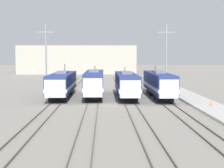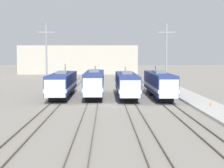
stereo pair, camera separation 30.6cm
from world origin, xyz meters
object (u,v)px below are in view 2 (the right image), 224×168
(locomotive_far_left, at_px, (62,84))
(catenary_tower_right, at_px, (166,57))
(locomotive_far_right, at_px, (159,84))
(locomotive_center_left, at_px, (94,83))
(traffic_cone, at_px, (211,103))
(locomotive_center_right, at_px, (127,84))
(catenary_tower_left, at_px, (46,57))

(locomotive_far_left, bearing_deg, catenary_tower_right, 12.99)
(locomotive_far_left, bearing_deg, locomotive_far_right, -4.31)
(locomotive_center_left, relative_size, traffic_cone, 29.73)
(locomotive_center_left, xyz_separation_m, catenary_tower_right, (12.02, 3.61, 4.04))
(locomotive_far_right, bearing_deg, locomotive_center_right, 176.11)
(locomotive_far_left, distance_m, catenary_tower_left, 6.48)
(locomotive_far_right, height_order, traffic_cone, locomotive_far_right)
(locomotive_center_left, xyz_separation_m, catenary_tower_left, (-8.13, 3.61, 4.04))
(locomotive_center_left, relative_size, locomotive_far_right, 0.98)
(traffic_cone, bearing_deg, locomotive_far_right, 113.76)
(traffic_cone, bearing_deg, catenary_tower_right, 100.56)
(locomotive_center_right, xyz_separation_m, catenary_tower_right, (6.96, 4.75, 4.16))
(locomotive_far_left, bearing_deg, traffic_cone, -31.47)
(locomotive_center_left, height_order, catenary_tower_right, catenary_tower_right)
(catenary_tower_right, xyz_separation_m, traffic_cone, (3.03, -16.26, -5.66))
(catenary_tower_right, bearing_deg, catenary_tower_left, 180.00)
(locomotive_far_right, relative_size, catenary_tower_left, 1.58)
(catenary_tower_left, bearing_deg, locomotive_center_right, -19.78)
(locomotive_far_left, relative_size, locomotive_center_left, 1.00)
(locomotive_far_right, height_order, catenary_tower_right, catenary_tower_right)
(locomotive_center_right, distance_m, locomotive_far_right, 5.08)
(locomotive_far_left, relative_size, catenary_tower_right, 1.55)
(catenary_tower_left, relative_size, traffic_cone, 19.15)
(locomotive_center_right, bearing_deg, locomotive_center_left, 167.35)
(locomotive_center_left, distance_m, locomotive_far_right, 10.25)
(locomotive_far_right, distance_m, catenary_tower_right, 6.80)
(locomotive_center_right, bearing_deg, locomotive_far_left, 175.48)
(locomotive_far_left, bearing_deg, catenary_tower_left, 127.79)
(catenary_tower_right, distance_m, traffic_cone, 17.48)
(locomotive_center_right, height_order, traffic_cone, locomotive_center_right)
(locomotive_far_left, bearing_deg, locomotive_center_left, 3.79)
(locomotive_far_left, distance_m, catenary_tower_right, 18.02)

